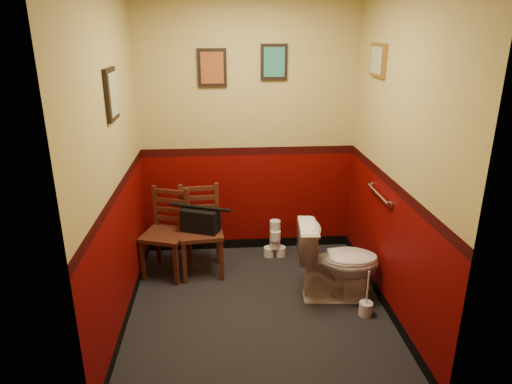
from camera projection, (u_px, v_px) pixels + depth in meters
floor at (258, 310)px, 3.97m from camera, size 2.20×2.40×0.00m
wall_back at (249, 128)px, 4.64m from camera, size 2.20×0.00×2.70m
wall_front at (278, 223)px, 2.38m from camera, size 2.20×0.00×2.70m
wall_left at (113, 163)px, 3.43m from camera, size 0.00×2.40×2.70m
wall_right at (397, 157)px, 3.59m from camera, size 0.00×2.40×2.70m
grab_bar at (379, 194)px, 3.96m from camera, size 0.05×0.56×0.06m
framed_print_back_a at (212, 68)px, 4.39m from camera, size 0.28×0.04×0.36m
framed_print_back_b at (274, 62)px, 4.41m from camera, size 0.26×0.04×0.34m
framed_print_left at (112, 94)px, 3.35m from camera, size 0.04×0.30×0.38m
framed_print_right at (378, 60)px, 3.92m from camera, size 0.04×0.34×0.28m
toilet at (338, 262)px, 4.04m from camera, size 0.76×0.47×0.72m
toilet_brush at (366, 308)px, 3.88m from camera, size 0.12×0.12×0.42m
chair_left at (167, 233)px, 4.44m from camera, size 0.50×0.50×0.86m
chair_right at (201, 231)px, 4.47m from camera, size 0.44×0.44×0.88m
handbag at (201, 220)px, 4.38m from camera, size 0.39×0.29×0.26m
tp_stack at (275, 241)px, 4.84m from camera, size 0.24×0.14×0.41m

